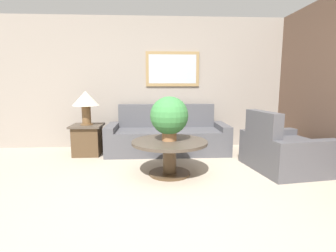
# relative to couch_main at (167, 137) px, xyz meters

# --- Properties ---
(ground_plane) EXTENTS (20.00, 20.00, 0.00)m
(ground_plane) POSITION_rel_couch_main_xyz_m (-0.06, -2.38, -0.29)
(ground_plane) COLOR tan
(wall_back) EXTENTS (6.85, 0.09, 2.60)m
(wall_back) POSITION_rel_couch_main_xyz_m (-0.05, 0.52, 1.02)
(wall_back) COLOR gray
(wall_back) RESTS_ON ground_plane
(wall_right) EXTENTS (0.06, 4.88, 2.60)m
(wall_right) POSITION_rel_couch_main_xyz_m (2.40, -0.95, 1.01)
(wall_right) COLOR brown
(wall_right) RESTS_ON ground_plane
(couch_main) EXTENTS (2.24, 0.87, 0.89)m
(couch_main) POSITION_rel_couch_main_xyz_m (0.00, 0.00, 0.00)
(couch_main) COLOR #4C4C51
(couch_main) RESTS_ON ground_plane
(armchair) EXTENTS (1.10, 1.23, 0.89)m
(armchair) POSITION_rel_couch_main_xyz_m (1.68, -1.15, -0.01)
(armchair) COLOR #4C4C51
(armchair) RESTS_ON ground_plane
(coffee_table) EXTENTS (1.07, 1.07, 0.49)m
(coffee_table) POSITION_rel_couch_main_xyz_m (-0.04, -1.28, 0.07)
(coffee_table) COLOR #4C3823
(coffee_table) RESTS_ON ground_plane
(side_table) EXTENTS (0.55, 0.55, 0.55)m
(side_table) POSITION_rel_couch_main_xyz_m (-1.47, -0.11, -0.00)
(side_table) COLOR #4C3823
(side_table) RESTS_ON ground_plane
(table_lamp) EXTENTS (0.48, 0.48, 0.61)m
(table_lamp) POSITION_rel_couch_main_xyz_m (-1.47, -0.11, 0.70)
(table_lamp) COLOR brown
(table_lamp) RESTS_ON side_table
(potted_plant_on_table) EXTENTS (0.54, 0.54, 0.62)m
(potted_plant_on_table) POSITION_rel_couch_main_xyz_m (-0.04, -1.25, 0.55)
(potted_plant_on_table) COLOR #9E6B42
(potted_plant_on_table) RESTS_ON coffee_table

